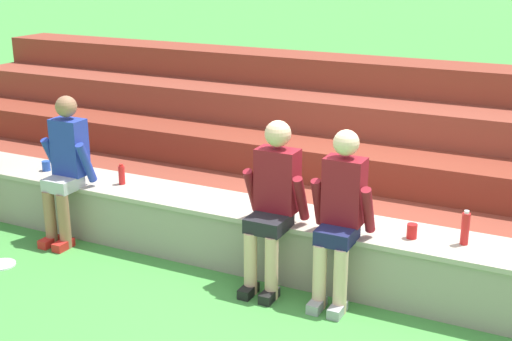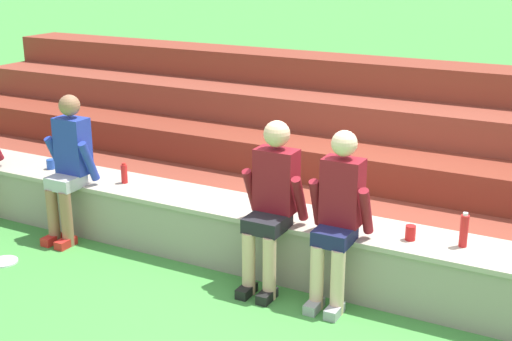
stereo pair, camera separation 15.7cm
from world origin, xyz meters
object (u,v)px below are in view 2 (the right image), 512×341
water_bottle_mid_right (124,174)px  plastic_cup_left_end (410,233)px  person_right_of_center (338,215)px  water_bottle_near_left (464,231)px  person_center (271,201)px  person_left_of_center (69,164)px  plastic_cup_right_end (51,164)px  frisbee (4,262)px

water_bottle_mid_right → plastic_cup_left_end: size_ratio=1.72×
person_right_of_center → water_bottle_near_left: size_ratio=5.08×
person_center → plastic_cup_left_end: person_center is taller
person_left_of_center → water_bottle_mid_right: person_left_of_center is taller
person_left_of_center → plastic_cup_right_end: person_left_of_center is taller
person_right_of_center → frisbee: 3.10m
person_center → person_right_of_center: (0.58, -0.00, -0.01)m
person_left_of_center → water_bottle_mid_right: 0.53m
frisbee → plastic_cup_left_end: bearing=16.3°
person_center → water_bottle_near_left: person_center is taller
water_bottle_mid_right → frisbee: size_ratio=0.82×
person_right_of_center → plastic_cup_left_end: person_right_of_center is taller
person_left_of_center → person_center: bearing=0.0°
water_bottle_mid_right → plastic_cup_right_end: water_bottle_mid_right is taller
water_bottle_near_left → water_bottle_mid_right: size_ratio=1.36×
water_bottle_mid_right → plastic_cup_left_end: (2.84, -0.05, -0.04)m
water_bottle_mid_right → frisbee: 1.36m
water_bottle_near_left → water_bottle_mid_right: bearing=-179.7°
person_center → frisbee: size_ratio=5.69×
plastic_cup_right_end → frisbee: plastic_cup_right_end is taller
person_right_of_center → water_bottle_mid_right: (-2.33, 0.31, -0.11)m
person_right_of_center → plastic_cup_left_end: bearing=27.0°
plastic_cup_right_end → person_left_of_center: bearing=-29.5°
person_left_of_center → person_right_of_center: 2.75m
person_right_of_center → water_bottle_near_left: person_right_of_center is taller
person_right_of_center → water_bottle_near_left: bearing=19.7°
person_right_of_center → person_center: bearing=179.5°
plastic_cup_left_end → person_left_of_center: bearing=-175.5°
plastic_cup_left_end → plastic_cup_right_end: (-3.80, 0.05, -0.01)m
plastic_cup_left_end → plastic_cup_right_end: size_ratio=1.16×
person_center → frisbee: bearing=-162.2°
water_bottle_near_left → plastic_cup_right_end: size_ratio=2.72×
person_right_of_center → plastic_cup_left_end: (0.51, 0.26, -0.15)m
person_right_of_center → plastic_cup_right_end: bearing=174.7°
person_right_of_center → water_bottle_mid_right: size_ratio=6.89×
water_bottle_near_left → water_bottle_mid_right: water_bottle_near_left is taller
person_right_of_center → person_left_of_center: bearing=179.9°
person_left_of_center → plastic_cup_left_end: bearing=4.5°
plastic_cup_left_end → plastic_cup_right_end: 3.80m
person_right_of_center → frisbee: size_ratio=5.66×
person_center → water_bottle_near_left: bearing=12.1°
plastic_cup_right_end → person_center: bearing=-6.4°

